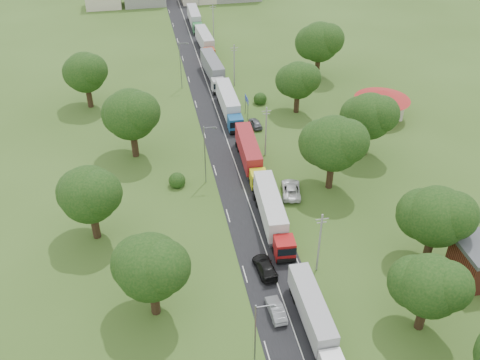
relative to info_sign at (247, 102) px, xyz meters
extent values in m
plane|color=#34501A|center=(-5.20, -35.00, -3.00)|extent=(260.00, 260.00, 0.00)
cube|color=black|center=(-5.20, -15.00, -3.00)|extent=(8.00, 200.00, 0.04)
cylinder|color=slate|center=(0.00, -1.20, -1.00)|extent=(0.12, 0.12, 4.00)
cylinder|color=slate|center=(0.00, 1.20, -1.00)|extent=(0.12, 0.12, 4.00)
cube|color=#152A96|center=(0.00, 0.00, 0.60)|extent=(0.06, 3.00, 1.00)
cube|color=silver|center=(0.00, 0.00, 0.60)|extent=(0.07, 3.10, 0.06)
cylinder|color=gray|center=(0.30, -42.00, 1.50)|extent=(0.24, 0.24, 9.00)
cube|color=gray|center=(0.30, -42.00, 5.30)|extent=(1.60, 0.10, 0.10)
cube|color=gray|center=(0.30, -42.00, 4.80)|extent=(1.20, 0.10, 0.10)
cylinder|color=gray|center=(0.30, -14.00, 1.50)|extent=(0.24, 0.24, 9.00)
cube|color=gray|center=(0.30, -14.00, 5.30)|extent=(1.60, 0.10, 0.10)
cube|color=gray|center=(0.30, -14.00, 4.80)|extent=(1.20, 0.10, 0.10)
cylinder|color=gray|center=(0.30, 14.00, 1.50)|extent=(0.24, 0.24, 9.00)
cube|color=gray|center=(0.30, 14.00, 5.30)|extent=(1.60, 0.10, 0.10)
cube|color=gray|center=(0.30, 14.00, 4.80)|extent=(1.20, 0.10, 0.10)
cylinder|color=gray|center=(0.30, 42.00, 1.50)|extent=(0.24, 0.24, 9.00)
cube|color=gray|center=(0.30, 42.00, 5.30)|extent=(1.60, 0.10, 0.10)
cube|color=gray|center=(0.30, 42.00, 4.80)|extent=(1.20, 0.10, 0.10)
cylinder|color=slate|center=(-10.70, -55.00, 2.00)|extent=(0.16, 0.16, 10.00)
cube|color=slate|center=(-9.80, -55.00, 6.70)|extent=(1.80, 0.10, 0.10)
cube|color=slate|center=(-9.00, -55.00, 6.55)|extent=(0.50, 0.22, 0.15)
cylinder|color=slate|center=(-10.70, -20.00, 2.00)|extent=(0.16, 0.16, 10.00)
cube|color=slate|center=(-9.80, -20.00, 6.70)|extent=(1.80, 0.10, 0.10)
cube|color=slate|center=(-9.00, -20.00, 6.55)|extent=(0.50, 0.22, 0.15)
cylinder|color=slate|center=(-10.70, 15.00, 2.00)|extent=(0.16, 0.16, 10.00)
cube|color=slate|center=(-9.80, 15.00, 6.70)|extent=(1.80, 0.10, 0.10)
cube|color=slate|center=(-9.00, 15.00, 6.55)|extent=(0.50, 0.22, 0.15)
cylinder|color=#382616|center=(8.80, -53.00, -1.08)|extent=(1.04, 1.04, 3.85)
sphere|color=black|center=(8.80, -53.00, 3.60)|extent=(7.00, 7.00, 7.00)
sphere|color=black|center=(10.05, -54.00, 4.35)|extent=(5.50, 5.50, 5.50)
sphere|color=black|center=(7.80, -51.75, 3.10)|extent=(6.00, 6.00, 6.00)
cylinder|color=#382616|center=(14.80, -43.00, -0.90)|extent=(1.08, 1.08, 4.20)
sphere|color=black|center=(14.80, -43.00, 4.22)|extent=(7.70, 7.70, 7.70)
sphere|color=black|center=(16.18, -44.10, 5.05)|extent=(6.05, 6.05, 6.05)
sphere|color=black|center=(13.70, -41.63, 3.67)|extent=(6.60, 6.60, 6.60)
cylinder|color=#382616|center=(7.80, -25.00, -0.73)|extent=(1.12, 1.12, 4.55)
sphere|color=black|center=(7.80, -25.00, 4.85)|extent=(8.40, 8.40, 8.40)
sphere|color=black|center=(9.30, -26.20, 5.75)|extent=(6.60, 6.60, 6.60)
sphere|color=black|center=(6.60, -23.50, 4.25)|extent=(7.20, 7.20, 7.20)
cylinder|color=#382616|center=(16.80, -17.00, -0.90)|extent=(1.08, 1.08, 4.20)
sphere|color=black|center=(16.80, -17.00, 4.22)|extent=(7.70, 7.70, 7.70)
sphere|color=black|center=(18.18, -18.10, 5.05)|extent=(6.05, 6.05, 6.05)
sphere|color=black|center=(15.70, -15.63, 3.67)|extent=(6.60, 6.60, 6.60)
cylinder|color=#382616|center=(9.80, 0.00, -1.08)|extent=(1.04, 1.04, 3.85)
sphere|color=black|center=(9.80, 0.00, 3.60)|extent=(7.00, 7.00, 7.00)
sphere|color=black|center=(11.05, -1.00, 4.35)|extent=(5.50, 5.50, 5.50)
sphere|color=black|center=(8.80, 1.25, 3.10)|extent=(6.00, 6.00, 6.00)
cylinder|color=#382616|center=(18.80, 15.00, -0.73)|extent=(1.12, 1.12, 4.55)
sphere|color=black|center=(18.80, 15.00, 4.85)|extent=(8.40, 8.40, 8.40)
sphere|color=black|center=(20.30, 13.80, 5.75)|extent=(6.60, 6.60, 6.60)
sphere|color=black|center=(17.60, 16.50, 4.25)|extent=(7.20, 7.20, 7.20)
cylinder|color=#382616|center=(-20.20, -45.00, -0.90)|extent=(1.08, 1.08, 4.20)
sphere|color=black|center=(-20.20, -45.00, 4.22)|extent=(7.70, 7.70, 7.70)
sphere|color=black|center=(-18.82, -46.10, 5.05)|extent=(6.05, 6.05, 6.05)
sphere|color=black|center=(-21.30, -43.63, 3.67)|extent=(6.60, 6.60, 6.60)
cylinder|color=#382616|center=(-27.20, -30.00, -0.90)|extent=(1.08, 1.08, 4.20)
sphere|color=black|center=(-27.20, -30.00, 4.22)|extent=(7.70, 7.70, 7.70)
sphere|color=black|center=(-25.82, -31.10, 5.05)|extent=(6.05, 6.05, 6.05)
sphere|color=black|center=(-28.30, -28.63, 3.67)|extent=(6.60, 6.60, 6.60)
cylinder|color=#382616|center=(-21.20, -10.00, -0.73)|extent=(1.12, 1.12, 4.55)
sphere|color=black|center=(-21.20, -10.00, 4.85)|extent=(8.40, 8.40, 8.40)
sphere|color=black|center=(-19.70, -11.20, 5.75)|extent=(6.60, 6.60, 6.60)
sphere|color=black|center=(-22.40, -8.50, 4.25)|extent=(7.20, 7.20, 7.20)
cylinder|color=#382616|center=(-29.20, 10.00, -0.90)|extent=(1.08, 1.08, 4.20)
sphere|color=black|center=(-29.20, 10.00, 4.22)|extent=(7.70, 7.70, 7.70)
sphere|color=black|center=(-27.82, 8.90, 5.05)|extent=(6.05, 6.05, 6.05)
sphere|color=black|center=(-30.30, 11.37, 3.67)|extent=(6.60, 6.60, 6.60)
cube|color=beige|center=(24.80, -5.00, -1.00)|extent=(7.00, 5.00, 4.00)
cone|color=maroon|center=(24.80, -5.00, 1.90)|extent=(10.08, 10.08, 1.80)
cube|color=slate|center=(-3.01, -50.20, -2.28)|extent=(2.23, 11.00, 0.29)
cube|color=#A4A3A8|center=(-3.01, -49.91, -0.56)|extent=(2.42, 11.29, 2.87)
cylinder|color=black|center=(-3.01, -46.85, -2.52)|extent=(2.25, 0.96, 0.96)
cylinder|color=black|center=(-3.01, -45.42, -2.52)|extent=(2.25, 0.96, 0.96)
cube|color=#9F1212|center=(-3.17, -38.95, -1.34)|extent=(2.72, 2.72, 2.68)
cube|color=black|center=(-3.17, -40.24, -0.97)|extent=(2.46, 0.17, 1.18)
cube|color=slate|center=(-3.17, -40.18, -2.41)|extent=(2.37, 0.39, 0.37)
cube|color=slate|center=(-3.17, -31.45, -2.20)|extent=(3.18, 12.43, 0.32)
cube|color=silver|center=(-3.17, -31.13, -0.27)|extent=(3.42, 12.76, 3.21)
cylinder|color=black|center=(-3.17, -39.91, -2.47)|extent=(2.51, 1.07, 1.07)
cylinder|color=black|center=(-3.17, -37.98, -2.47)|extent=(2.51, 1.07, 1.07)
cylinder|color=black|center=(-3.17, -27.71, -2.47)|extent=(2.51, 1.07, 1.07)
cylinder|color=black|center=(-3.17, -26.10, -2.47)|extent=(2.51, 1.07, 1.07)
cube|color=#CDD018|center=(-2.96, -22.99, -1.41)|extent=(2.56, 2.56, 2.57)
cube|color=black|center=(-2.96, -24.23, -1.05)|extent=(2.36, 0.12, 1.13)
cube|color=slate|center=(-2.96, -24.17, -2.44)|extent=(2.27, 0.34, 0.36)
cube|color=slate|center=(-2.96, -15.80, -2.23)|extent=(2.84, 11.90, 0.31)
cube|color=maroon|center=(-2.96, -15.49, -0.38)|extent=(3.06, 12.21, 3.08)
cylinder|color=black|center=(-2.96, -23.91, -2.49)|extent=(2.41, 1.03, 1.03)
cylinder|color=black|center=(-2.96, -22.06, -2.49)|extent=(2.41, 1.03, 1.03)
cylinder|color=black|center=(-2.96, -12.20, -2.49)|extent=(2.41, 1.03, 1.03)
cylinder|color=black|center=(-2.96, -10.66, -2.49)|extent=(2.41, 1.03, 1.03)
cube|color=#17518B|center=(-3.15, -5.20, -1.35)|extent=(2.56, 2.56, 2.66)
cube|color=black|center=(-3.15, -6.48, -0.98)|extent=(2.45, 0.03, 1.17)
cube|color=slate|center=(-3.15, -6.42, -2.42)|extent=(2.34, 0.26, 0.37)
cube|color=slate|center=(-3.15, 2.25, -2.20)|extent=(2.48, 12.24, 0.32)
cube|color=silver|center=(-3.15, 2.57, -0.29)|extent=(2.70, 12.56, 3.19)
cylinder|color=black|center=(-3.15, -6.15, -2.47)|extent=(2.50, 1.06, 1.06)
cylinder|color=black|center=(-3.15, -4.24, -2.47)|extent=(2.50, 1.06, 1.06)
cylinder|color=black|center=(-3.15, 5.98, -2.47)|extent=(2.50, 1.06, 1.06)
cylinder|color=black|center=(-3.15, 7.57, -2.47)|extent=(2.50, 1.06, 1.06)
cube|color=#B3B3B3|center=(-3.53, 11.30, -1.34)|extent=(2.74, 2.74, 2.68)
cube|color=black|center=(-3.53, 10.00, -0.96)|extent=(2.46, 0.18, 1.18)
cube|color=slate|center=(-3.53, 10.06, -2.41)|extent=(2.37, 0.40, 0.38)
cube|color=slate|center=(-3.53, 18.80, -2.20)|extent=(3.27, 12.47, 0.32)
cube|color=slate|center=(-3.53, 19.12, -0.27)|extent=(3.51, 12.80, 3.22)
cylinder|color=black|center=(-3.53, 10.33, -2.47)|extent=(2.52, 1.07, 1.07)
cylinder|color=black|center=(-3.53, 12.26, -2.47)|extent=(2.52, 1.07, 1.07)
cylinder|color=black|center=(-3.53, 22.56, -2.47)|extent=(2.52, 1.07, 1.07)
cylinder|color=black|center=(-3.53, 24.16, -2.47)|extent=(2.52, 1.07, 1.07)
cube|color=#B63F1C|center=(-2.81, 28.65, -1.43)|extent=(2.56, 2.56, 2.54)
cube|color=black|center=(-2.81, 27.42, -1.07)|extent=(2.34, 0.14, 1.12)
cube|color=slate|center=(-2.81, 27.48, -2.44)|extent=(2.25, 0.37, 0.36)
cube|color=slate|center=(-2.81, 35.77, -2.24)|extent=(2.94, 11.80, 0.31)
cube|color=#B0B0B0|center=(-2.81, 36.08, -0.41)|extent=(3.16, 12.12, 3.05)
cylinder|color=black|center=(-2.81, 27.74, -2.49)|extent=(2.39, 1.02, 1.02)
cylinder|color=black|center=(-2.81, 29.57, -2.49)|extent=(2.39, 1.02, 1.02)
cylinder|color=black|center=(-2.81, 39.33, -2.49)|extent=(2.39, 1.02, 1.02)
cylinder|color=black|center=(-2.81, 40.86, -2.49)|extent=(2.39, 1.02, 1.02)
cube|color=#2B743B|center=(-3.13, 46.65, -1.44)|extent=(2.44, 2.44, 2.52)
cube|color=black|center=(-3.13, 45.43, -1.09)|extent=(2.32, 0.04, 1.11)
cube|color=slate|center=(-3.13, 45.49, -2.45)|extent=(2.22, 0.27, 0.35)
cube|color=slate|center=(-3.13, 53.70, -2.25)|extent=(2.43, 11.60, 0.30)
cube|color=#ACACB0|center=(-3.13, 54.00, -0.43)|extent=(2.64, 11.91, 3.02)
cylinder|color=black|center=(-3.13, 45.75, -2.50)|extent=(2.37, 1.01, 1.01)
cylinder|color=black|center=(-3.13, 47.56, -2.50)|extent=(2.37, 1.01, 1.01)
cylinder|color=black|center=(-3.13, 57.22, -2.50)|extent=(2.37, 1.01, 1.01)
cylinder|color=black|center=(-3.13, 58.73, -2.50)|extent=(2.37, 1.01, 1.01)
imported|color=gray|center=(-6.58, -48.00, -2.27)|extent=(1.77, 4.51, 1.46)
imported|color=black|center=(-6.20, -41.01, -2.23)|extent=(2.62, 5.47, 1.54)
imported|color=silver|center=(1.52, -25.62, -2.18)|extent=(3.97, 6.39, 1.65)
imported|color=#53565B|center=(0.79, -4.16, -2.29)|extent=(2.15, 4.35, 1.43)
camera|label=1|loc=(-18.86, -88.35, 45.34)|focal=40.00mm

